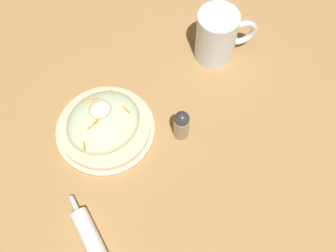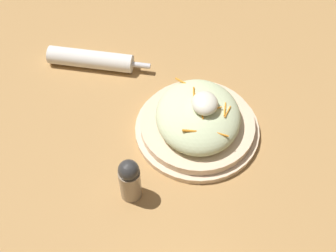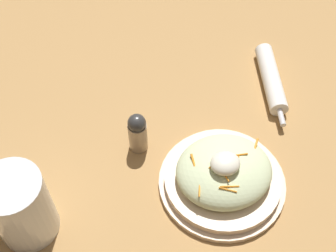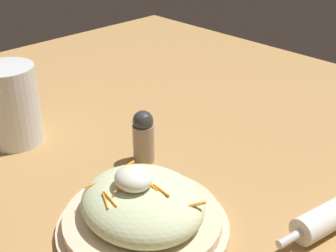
{
  "view_description": "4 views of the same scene",
  "coord_description": "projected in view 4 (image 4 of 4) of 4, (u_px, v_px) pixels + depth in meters",
  "views": [
    {
      "loc": [
        0.22,
        0.38,
        0.84
      ],
      "look_at": [
        -0.03,
        0.08,
        0.07
      ],
      "focal_mm": 45.0,
      "sensor_mm": 36.0,
      "label": 1
    },
    {
      "loc": [
        -0.42,
        0.03,
        0.65
      ],
      "look_at": [
        0.02,
        0.03,
        0.08
      ],
      "focal_mm": 48.97,
      "sensor_mm": 36.0,
      "label": 2
    },
    {
      "loc": [
        -0.11,
        -0.38,
        0.68
      ],
      "look_at": [
        -0.01,
        0.06,
        0.09
      ],
      "focal_mm": 48.31,
      "sensor_mm": 36.0,
      "label": 3
    },
    {
      "loc": [
        0.41,
        -0.32,
        0.39
      ],
      "look_at": [
        0.01,
        0.08,
        0.09
      ],
      "focal_mm": 48.91,
      "sensor_mm": 36.0,
      "label": 4
    }
  ],
  "objects": [
    {
      "name": "salt_shaker",
      "position": [
        143.0,
        136.0,
        0.71
      ],
      "size": [
        0.03,
        0.03,
        0.09
      ],
      "color": "gray",
      "rests_on": "ground_plane"
    },
    {
      "name": "salad_plate",
      "position": [
        143.0,
        211.0,
        0.57
      ],
      "size": [
        0.22,
        0.22,
        0.09
      ],
      "color": "beige",
      "rests_on": "ground_plane"
    },
    {
      "name": "ground_plane",
      "position": [
        125.0,
        199.0,
        0.64
      ],
      "size": [
        1.43,
        1.43,
        0.0
      ],
      "primitive_type": "plane",
      "color": "#B2844C"
    },
    {
      "name": "beer_mug",
      "position": [
        11.0,
        109.0,
        0.76
      ],
      "size": [
        0.14,
        0.1,
        0.13
      ],
      "color": "white",
      "rests_on": "ground_plane"
    }
  ]
}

